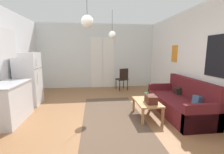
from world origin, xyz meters
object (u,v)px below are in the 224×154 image
Objects in this scene: accent_chair at (123,78)px; pendant_lamp_near at (87,21)px; coffee_table at (147,103)px; refrigerator at (28,79)px; bamboo_vase at (146,97)px; handbag at (151,99)px; pendant_lamp_far at (112,35)px; couch at (181,103)px.

pendant_lamp_near reaches higher than accent_chair.
coffee_table is 0.56× the size of refrigerator.
bamboo_vase is at bearing 17.68° from pendant_lamp_near.
accent_chair is (-0.15, 2.83, 0.01)m from handbag.
pendant_lamp_far is (2.50, -0.21, 1.28)m from refrigerator.
couch is 2.20× the size of accent_chair.
coffee_table is 2.30m from pendant_lamp_near.
bamboo_vase is 2.03m from pendant_lamp_far.
bamboo_vase is 2.63m from accent_chair.
refrigerator is at bearing 163.25° from couch.
refrigerator is at bearing 6.34° from accent_chair.
bamboo_vase is 3.47m from refrigerator.
couch is at bearing 5.01° from coffee_table.
accent_chair is at bearing 92.17° from bamboo_vase.
coffee_table is 3.51m from refrigerator.
pendant_lamp_near reaches higher than coffee_table.
refrigerator reaches higher than coffee_table.
pendant_lamp_near is at bearing 50.33° from accent_chair.
bamboo_vase is 0.58× the size of pendant_lamp_near.
refrigerator is 2.87m from pendant_lamp_near.
coffee_table is 0.16m from bamboo_vase.
handbag is (-0.89, -0.23, 0.22)m from couch.
couch reaches higher than handbag.
pendant_lamp_near is (-1.37, -0.44, 1.65)m from bamboo_vase.
bamboo_vase is at bearing 94.27° from coffee_table.
accent_chair is 1.14× the size of pendant_lamp_far.
handbag is at bearing 75.77° from accent_chair.
refrigerator reaches higher than accent_chair.
pendant_lamp_far is at bearing 66.45° from pendant_lamp_near.
pendant_lamp_near is (-1.37, -0.39, 1.81)m from coffee_table.
accent_chair is 3.71m from pendant_lamp_near.
handbag is 0.22× the size of refrigerator.
pendant_lamp_near is at bearing -168.52° from couch.
bamboo_vase is 1.21× the size of handbag.
accent_chair reaches higher than coffee_table.
handbag is 3.59m from refrigerator.
pendant_lamp_near is 0.90× the size of pendant_lamp_far.
couch is at bearing 94.53° from accent_chair.
couch is at bearing -16.75° from refrigerator.
refrigerator is (-3.21, 1.28, 0.28)m from bamboo_vase.
refrigerator is 2.81m from pendant_lamp_far.
refrigerator reaches higher than couch.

